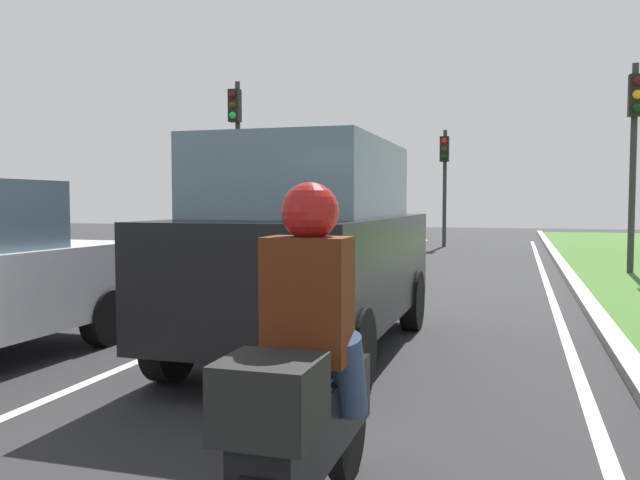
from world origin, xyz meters
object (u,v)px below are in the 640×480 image
at_px(car_suv_ahead, 310,246).
at_px(traffic_light_overhead_left, 236,139).
at_px(traffic_light_near_right, 635,133).
at_px(motorcycle, 307,427).
at_px(traffic_light_far_median, 444,168).
at_px(rider_person, 310,297).

distance_m(car_suv_ahead, traffic_light_overhead_left, 11.82).
distance_m(traffic_light_near_right, traffic_light_overhead_left, 10.09).
height_order(motorcycle, traffic_light_near_right, traffic_light_near_right).
bearing_deg(motorcycle, traffic_light_far_median, 94.39).
bearing_deg(rider_person, motorcycle, -90.02).
distance_m(rider_person, traffic_light_overhead_left, 15.71).
distance_m(traffic_light_near_right, traffic_light_far_median, 9.63).
relative_size(car_suv_ahead, traffic_light_far_median, 1.07).
height_order(rider_person, traffic_light_overhead_left, traffic_light_overhead_left).
height_order(car_suv_ahead, traffic_light_overhead_left, traffic_light_overhead_left).
height_order(rider_person, traffic_light_near_right, traffic_light_near_right).
bearing_deg(car_suv_ahead, rider_person, -72.20).
bearing_deg(traffic_light_far_median, motorcycle, -85.63).
bearing_deg(traffic_light_far_median, traffic_light_near_right, -58.83).
xyz_separation_m(motorcycle, rider_person, (0.00, 0.05, 0.62)).
distance_m(motorcycle, rider_person, 0.62).
bearing_deg(rider_person, car_suv_ahead, 107.67).
bearing_deg(car_suv_ahead, motorcycle, -72.41).
bearing_deg(traffic_light_near_right, motorcycle, -104.63).
bearing_deg(traffic_light_far_median, rider_person, -85.62).
relative_size(traffic_light_overhead_left, traffic_light_far_median, 1.18).
relative_size(traffic_light_near_right, traffic_light_far_median, 1.11).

